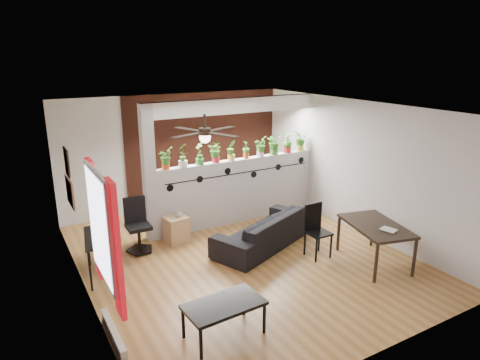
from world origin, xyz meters
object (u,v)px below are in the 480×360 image
object	(u,v)px
potted_plant_1	(183,154)
potted_plant_7	(274,143)
potted_plant_2	(200,153)
cup	(178,214)
potted_plant_6	(260,146)
potted_plant_5	(246,149)
cube_shelf	(176,229)
dining_table	(376,229)
potted_plant_0	(165,158)
potted_plant_3	(216,151)
potted_plant_4	(231,150)
folding_chair	(316,225)
potted_plant_9	(300,140)
sofa	(263,230)
computer_desk	(101,239)
ceiling_fan	(205,134)
office_chair	(138,229)
potted_plant_8	(288,142)
coffee_table	(224,307)

from	to	relation	value
potted_plant_1	potted_plant_7	size ratio (longest dim) A/B	1.00
potted_plant_2	cup	xyz separation A→B (m)	(-0.63, -0.34, -1.04)
potted_plant_6	cup	bearing A→B (deg)	-170.50
potted_plant_5	potted_plant_7	world-z (taller)	potted_plant_7
cube_shelf	dining_table	xyz separation A→B (m)	(2.59, -2.47, 0.37)
potted_plant_5	potted_plant_0	bearing A→B (deg)	180.00
potted_plant_1	potted_plant_3	size ratio (longest dim) A/B	1.10
potted_plant_6	cube_shelf	size ratio (longest dim) A/B	0.85
potted_plant_4	potted_plant_5	world-z (taller)	potted_plant_4
folding_chair	potted_plant_4	bearing A→B (deg)	104.41
potted_plant_3	potted_plant_9	distance (m)	2.11
potted_plant_0	potted_plant_2	xyz separation A→B (m)	(0.70, 0.00, 0.01)
sofa	folding_chair	xyz separation A→B (m)	(0.59, -0.78, 0.26)
potted_plant_6	sofa	bearing A→B (deg)	-120.19
sofa	computer_desk	xyz separation A→B (m)	(-2.82, 0.34, 0.33)
potted_plant_7	computer_desk	size ratio (longest dim) A/B	0.46
potted_plant_6	cube_shelf	bearing A→B (deg)	-170.73
potted_plant_9	ceiling_fan	bearing A→B (deg)	-150.49
potted_plant_1	dining_table	xyz separation A→B (m)	(2.27, -2.81, -0.97)
cube_shelf	sofa	bearing A→B (deg)	-43.34
ceiling_fan	potted_plant_9	world-z (taller)	ceiling_fan
potted_plant_5	office_chair	xyz separation A→B (m)	(-2.47, -0.36, -1.11)
potted_plant_7	potted_plant_1	bearing A→B (deg)	180.00
potted_plant_0	potted_plant_8	bearing A→B (deg)	-0.00
dining_table	folding_chair	distance (m)	1.00
potted_plant_1	sofa	distance (m)	2.09
potted_plant_5	potted_plant_6	world-z (taller)	potted_plant_6
coffee_table	cup	bearing A→B (deg)	78.71
office_chair	dining_table	size ratio (longest dim) A/B	0.68
cube_shelf	potted_plant_8	bearing A→B (deg)	-0.59
potted_plant_9	potted_plant_8	bearing A→B (deg)	-180.00
ceiling_fan	potted_plant_0	world-z (taller)	ceiling_fan
potted_plant_3	potted_plant_9	xyz separation A→B (m)	(2.11, 0.00, 0.01)
potted_plant_5	computer_desk	distance (m)	3.49
potted_plant_4	cube_shelf	bearing A→B (deg)	-166.16
potted_plant_4	sofa	distance (m)	1.82
potted_plant_3	computer_desk	bearing A→B (deg)	-159.19
ceiling_fan	potted_plant_9	size ratio (longest dim) A/B	2.64
cup	potted_plant_2	bearing A→B (deg)	28.45
sofa	potted_plant_1	bearing A→B (deg)	-74.54
potted_plant_0	computer_desk	size ratio (longest dim) A/B	0.41
potted_plant_1	ceiling_fan	bearing A→B (deg)	-101.65
potted_plant_0	potted_plant_3	size ratio (longest dim) A/B	0.98
potted_plant_1	potted_plant_2	bearing A→B (deg)	0.00
ceiling_fan	cube_shelf	size ratio (longest dim) A/B	2.41
potted_plant_1	potted_plant_6	world-z (taller)	potted_plant_1
ceiling_fan	potted_plant_8	distance (m)	3.43
potted_plant_1	potted_plant_3	world-z (taller)	potted_plant_1
computer_desk	dining_table	size ratio (longest dim) A/B	0.72
potted_plant_0	dining_table	xyz separation A→B (m)	(2.62, -2.81, -0.95)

